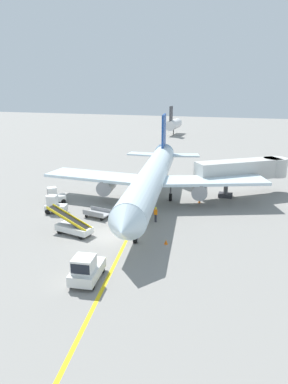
% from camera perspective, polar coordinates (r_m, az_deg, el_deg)
% --- Properties ---
extents(ground_plane, '(300.00, 300.00, 0.00)m').
position_cam_1_polar(ground_plane, '(35.37, -5.47, -7.12)').
color(ground_plane, gray).
extents(taxi_line_yellow, '(13.39, 78.97, 0.01)m').
position_cam_1_polar(taxi_line_yellow, '(39.33, -1.24, -4.55)').
color(taxi_line_yellow, yellow).
rests_on(taxi_line_yellow, ground).
extents(airliner, '(28.22, 35.25, 10.10)m').
position_cam_1_polar(airliner, '(43.99, 1.34, 2.40)').
color(airliner, silver).
rests_on(airliner, ground).
extents(jet_bridge, '(11.77, 9.62, 4.85)m').
position_cam_1_polar(jet_bridge, '(49.58, 16.30, 3.49)').
color(jet_bridge, beige).
rests_on(jet_bridge, ground).
extents(pushback_tug, '(2.38, 3.83, 2.20)m').
position_cam_1_polar(pushback_tug, '(27.58, -9.26, -12.15)').
color(pushback_tug, silver).
rests_on(pushback_tug, ground).
extents(baggage_tug_near_wing, '(2.60, 1.73, 2.10)m').
position_cam_1_polar(baggage_tug_near_wing, '(42.55, -14.14, -2.10)').
color(baggage_tug_near_wing, silver).
rests_on(baggage_tug_near_wing, ground).
extents(baggage_tug_by_cargo_door, '(2.68, 2.53, 2.10)m').
position_cam_1_polar(baggage_tug_by_cargo_door, '(46.12, -14.16, -0.66)').
color(baggage_tug_by_cargo_door, silver).
rests_on(baggage_tug_by_cargo_door, ground).
extents(belt_loader_forward_hold, '(5.15, 2.20, 2.59)m').
position_cam_1_polar(belt_loader_forward_hold, '(36.18, -11.32, -5.49)').
color(belt_loader_forward_hold, silver).
rests_on(belt_loader_forward_hold, ground).
extents(baggage_cart_empty_trailing, '(3.84, 2.03, 0.94)m').
position_cam_1_polar(baggage_cart_empty_trailing, '(40.33, -7.54, -3.45)').
color(baggage_cart_empty_trailing, '#A5A5A8').
rests_on(baggage_cart_empty_trailing, ground).
extents(ground_crew_marshaller, '(0.36, 0.24, 1.70)m').
position_cam_1_polar(ground_crew_marshaller, '(38.59, 1.88, -3.54)').
color(ground_crew_marshaller, '#26262D').
rests_on(ground_crew_marshaller, ground).
extents(safety_cone_nose_left, '(0.36, 0.36, 0.44)m').
position_cam_1_polar(safety_cone_nose_left, '(33.57, 3.55, -8.00)').
color(safety_cone_nose_left, orange).
rests_on(safety_cone_nose_left, ground).
extents(safety_cone_nose_right, '(0.36, 0.36, 0.44)m').
position_cam_1_polar(safety_cone_nose_right, '(45.64, 8.89, -1.46)').
color(safety_cone_nose_right, orange).
rests_on(safety_cone_nose_right, ground).
extents(safety_cone_wingtip_left, '(0.36, 0.36, 0.44)m').
position_cam_1_polar(safety_cone_wingtip_left, '(31.42, -10.79, -10.08)').
color(safety_cone_wingtip_left, orange).
rests_on(safety_cone_wingtip_left, ground).
extents(distant_aircraft_far_left, '(3.00, 10.10, 8.80)m').
position_cam_1_polar(distant_aircraft_far_left, '(111.64, 4.76, 10.81)').
color(distant_aircraft_far_left, silver).
rests_on(distant_aircraft_far_left, ground).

